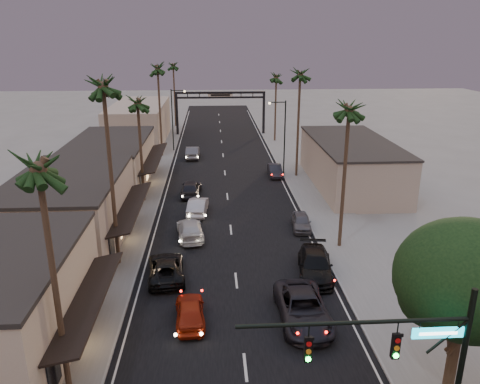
{
  "coord_description": "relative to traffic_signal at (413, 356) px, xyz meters",
  "views": [
    {
      "loc": [
        -1.47,
        -9.87,
        16.19
      ],
      "look_at": [
        0.98,
        30.94,
        2.5
      ],
      "focal_mm": 35.0,
      "sensor_mm": 36.0,
      "label": 1
    }
  ],
  "objects": [
    {
      "name": "storefront_mid",
      "position": [
        -18.69,
        22.0,
        -2.33
      ],
      "size": [
        8.0,
        14.0,
        5.5
      ],
      "primitive_type": "cube",
      "color": "gray",
      "rests_on": "ground"
    },
    {
      "name": "streetlight_left",
      "position": [
        -12.61,
        54.0,
        0.25
      ],
      "size": [
        2.13,
        0.3,
        9.0
      ],
      "color": "black",
      "rests_on": "ground"
    },
    {
      "name": "road",
      "position": [
        -5.69,
        41.0,
        -5.08
      ],
      "size": [
        14.0,
        120.0,
        0.02
      ],
      "primitive_type": "cube",
      "color": "black",
      "rests_on": "ground"
    },
    {
      "name": "oncoming_red",
      "position": [
        -8.67,
        10.22,
        -4.36
      ],
      "size": [
        2.0,
        4.36,
        1.45
      ],
      "primitive_type": "imported",
      "rotation": [
        0.0,
        0.0,
        3.21
      ],
      "color": "maroon",
      "rests_on": "ground"
    },
    {
      "name": "streetlight_right",
      "position": [
        1.23,
        41.0,
        0.25
      ],
      "size": [
        2.13,
        0.3,
        9.0
      ],
      "color": "black",
      "rests_on": "ground"
    },
    {
      "name": "curbside_far",
      "position": [
        0.33,
        40.25,
        -4.38
      ],
      "size": [
        1.49,
        4.27,
        1.41
      ],
      "primitive_type": "imported",
      "rotation": [
        0.0,
        0.0,
        -0.0
      ],
      "color": "black",
      "rests_on": "ground"
    },
    {
      "name": "palm_lb",
      "position": [
        -14.29,
        18.0,
        8.3
      ],
      "size": [
        3.2,
        3.2,
        15.2
      ],
      "color": "#38281C",
      "rests_on": "ground"
    },
    {
      "name": "palm_lc",
      "position": [
        -14.29,
        32.0,
        5.39
      ],
      "size": [
        3.2,
        3.2,
        12.2
      ],
      "color": "#38281C",
      "rests_on": "ground"
    },
    {
      "name": "oncoming_dgrey",
      "position": [
        -9.52,
        33.57,
        -4.26
      ],
      "size": [
        2.26,
        4.95,
        1.64
      ],
      "primitive_type": "imported",
      "rotation": [
        0.0,
        0.0,
        3.07
      ],
      "color": "black",
      "rests_on": "ground"
    },
    {
      "name": "curbside_black",
      "position": [
        -0.07,
        15.43,
        -4.26
      ],
      "size": [
        3.07,
        5.94,
        1.65
      ],
      "primitive_type": "imported",
      "rotation": [
        0.0,
        0.0,
        -0.14
      ],
      "color": "black",
      "rests_on": "ground"
    },
    {
      "name": "oncoming_pickup",
      "position": [
        -10.57,
        15.72,
        -4.34
      ],
      "size": [
        3.0,
        5.53,
        1.47
      ],
      "primitive_type": "imported",
      "rotation": [
        0.0,
        0.0,
        3.25
      ],
      "color": "black",
      "rests_on": "ground"
    },
    {
      "name": "palm_ld",
      "position": [
        -14.29,
        51.0,
        7.33
      ],
      "size": [
        3.2,
        3.2,
        14.2
      ],
      "color": "#38281C",
      "rests_on": "ground"
    },
    {
      "name": "oncoming_silver",
      "position": [
        -8.67,
        28.07,
        -4.31
      ],
      "size": [
        2.06,
        4.83,
        1.55
      ],
      "primitive_type": "imported",
      "rotation": [
        0.0,
        0.0,
        3.05
      ],
      "color": "#A7A6AC",
      "rests_on": "ground"
    },
    {
      "name": "building_right",
      "position": [
        8.31,
        36.0,
        -2.58
      ],
      "size": [
        8.0,
        18.0,
        5.0
      ],
      "primitive_type": "cube",
      "color": "gray",
      "rests_on": "ground"
    },
    {
      "name": "palm_la",
      "position": [
        -14.29,
        5.0,
        6.36
      ],
      "size": [
        3.2,
        3.2,
        13.2
      ],
      "color": "#38281C",
      "rests_on": "ground"
    },
    {
      "name": "corner_tree",
      "position": [
        3.79,
        3.45,
        0.9
      ],
      "size": [
        6.2,
        6.2,
        8.8
      ],
      "color": "#38281C",
      "rests_on": "ground"
    },
    {
      "name": "palm_far",
      "position": [
        -13.99,
        74.0,
        6.36
      ],
      "size": [
        3.2,
        3.2,
        13.2
      ],
      "color": "#38281C",
      "rests_on": "ground"
    },
    {
      "name": "palm_rc",
      "position": [
        2.91,
        60.0,
        5.39
      ],
      "size": [
        3.2,
        3.2,
        12.2
      ],
      "color": "#38281C",
      "rests_on": "ground"
    },
    {
      "name": "sidewalk_right",
      "position": [
        3.81,
        48.0,
        -5.02
      ],
      "size": [
        5.0,
        92.0,
        0.12
      ],
      "primitive_type": "cube",
      "color": "slate",
      "rests_on": "ground"
    },
    {
      "name": "arch",
      "position": [
        -5.69,
        66.0,
        0.45
      ],
      "size": [
        15.2,
        0.4,
        7.27
      ],
      "color": "black",
      "rests_on": "ground"
    },
    {
      "name": "storefront_far",
      "position": [
        -18.69,
        38.0,
        -2.58
      ],
      "size": [
        8.0,
        16.0,
        5.0
      ],
      "primitive_type": "cube",
      "color": "#BBA68E",
      "rests_on": "ground"
    },
    {
      "name": "curbside_grey",
      "position": [
        0.51,
        23.87,
        -4.42
      ],
      "size": [
        1.91,
        4.03,
        1.33
      ],
      "primitive_type": "imported",
      "rotation": [
        0.0,
        0.0,
        -0.09
      ],
      "color": "#4C4C51",
      "rests_on": "ground"
    },
    {
      "name": "palm_rb",
      "position": [
        2.91,
        40.0,
        7.33
      ],
      "size": [
        3.2,
        3.2,
        14.2
      ],
      "color": "#38281C",
      "rests_on": "ground"
    },
    {
      "name": "storefront_dist",
      "position": [
        -18.69,
        61.0,
        -2.08
      ],
      "size": [
        8.0,
        20.0,
        6.0
      ],
      "primitive_type": "cube",
      "color": "gray",
      "rests_on": "ground"
    },
    {
      "name": "oncoming_white",
      "position": [
        -9.18,
        22.57,
        -4.34
      ],
      "size": [
        2.67,
        5.3,
        1.48
      ],
      "primitive_type": "imported",
      "rotation": [
        0.0,
        0.0,
        3.26
      ],
      "color": "#B4B4B4",
      "rests_on": "ground"
    },
    {
      "name": "palm_ra",
      "position": [
        2.91,
        20.0,
        6.36
      ],
      "size": [
        3.2,
        3.2,
        13.2
      ],
      "color": "#38281C",
      "rests_on": "ground"
    },
    {
      "name": "curbside_near",
      "position": [
        -1.98,
        9.93,
        -4.23
      ],
      "size": [
        2.94,
        6.2,
        1.71
      ],
      "primitive_type": "imported",
      "rotation": [
        0.0,
        0.0,
        0.02
      ],
      "color": "black",
      "rests_on": "ground"
    },
    {
      "name": "sidewalk_left",
      "position": [
        -15.19,
        48.0,
        -5.02
      ],
      "size": [
        5.0,
        92.0,
        0.12
      ],
      "primitive_type": "cube",
      "color": "slate",
      "rests_on": "ground"
    },
    {
      "name": "traffic_signal",
      "position": [
        0.0,
        0.0,
        0.0
      ],
      "size": [
        8.51,
        0.22,
        7.8
      ],
      "color": "black",
      "rests_on": "ground"
    },
    {
      "name": "ground",
      "position": [
        -5.69,
        36.0,
        -5.08
      ],
      "size": [
        200.0,
        200.0,
        0.0
      ],
      "primitive_type": "plane",
      "color": "slate",
      "rests_on": "ground"
    },
    {
      "name": "oncoming_grey_far",
      "position": [
        -9.94,
        49.75,
        -4.27
      ],
      "size": [
        1.8,
        4.97,
        1.63
      ],
      "primitive_type": "imported",
      "rotation": [
        0.0,
        0.0,
        3.13
      ],
      "color": "#504F55",
      "rests_on": "ground"
    }
  ]
}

